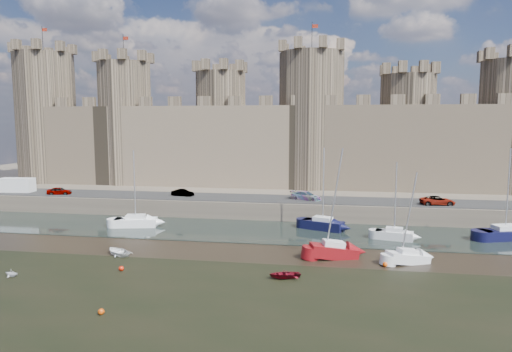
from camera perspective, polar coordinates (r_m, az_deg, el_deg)
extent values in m
plane|color=black|center=(35.09, -0.58, -16.41)|extent=(160.00, 160.00, 0.00)
cube|color=black|center=(29.76, -2.72, -20.89)|extent=(70.00, 34.00, 0.01)
cube|color=black|center=(57.70, 3.58, -7.02)|extent=(160.00, 12.00, 0.08)
cube|color=#4C443A|center=(92.78, 5.85, -1.01)|extent=(160.00, 60.00, 2.50)
cube|color=black|center=(66.95, 4.47, -2.90)|extent=(160.00, 7.00, 0.10)
cube|color=#42382B|center=(80.06, 5.38, 3.69)|extent=(100.00, 9.00, 14.00)
cylinder|color=#42382B|center=(96.09, -24.68, 6.60)|extent=(11.00, 11.00, 24.00)
cylinder|color=black|center=(97.27, -25.12, 15.17)|extent=(0.10, 0.10, 5.00)
cube|color=maroon|center=(97.30, -24.93, 16.25)|extent=(1.00, 0.03, 0.60)
cylinder|color=#42382B|center=(88.17, -15.95, 6.35)|extent=(10.00, 10.00, 22.00)
cylinder|color=black|center=(89.14, -16.24, 15.05)|extent=(0.10, 0.10, 5.00)
cube|color=maroon|center=(89.22, -15.98, 16.23)|extent=(1.00, 0.03, 0.60)
cylinder|color=#42382B|center=(82.13, -4.43, 5.87)|extent=(9.00, 9.00, 20.00)
cylinder|color=#42382B|center=(79.83, 6.86, 6.90)|extent=(11.00, 11.00, 23.00)
cylinder|color=black|center=(81.07, 7.01, 16.84)|extent=(0.10, 0.10, 5.00)
cube|color=maroon|center=(81.39, 7.40, 18.08)|extent=(1.00, 0.03, 0.60)
cylinder|color=#42382B|center=(80.73, 18.31, 5.18)|extent=(9.00, 9.00, 19.00)
cylinder|color=#42382B|center=(84.66, 29.14, 5.40)|extent=(10.00, 10.00, 21.00)
imported|color=gray|center=(77.16, -23.38, -1.73)|extent=(3.79, 2.12, 1.22)
imported|color=gray|center=(70.19, -9.16, -2.10)|extent=(3.54, 1.76, 1.12)
imported|color=gray|center=(66.42, 6.26, -2.47)|extent=(4.85, 3.24, 1.30)
imported|color=gray|center=(66.73, 21.75, -2.90)|extent=(4.77, 2.61, 1.27)
cube|color=silver|center=(82.70, -27.72, -1.03)|extent=(5.44, 2.50, 2.31)
cube|color=white|center=(62.35, -14.80, -5.64)|extent=(5.71, 3.21, 1.10)
cube|color=silver|center=(62.19, -14.82, -4.92)|extent=(2.65, 1.95, 0.50)
cylinder|color=silver|center=(61.48, -14.94, -1.05)|extent=(0.14, 0.14, 8.97)
cube|color=black|center=(59.34, 8.34, -6.09)|extent=(5.61, 3.77, 1.14)
cube|color=silver|center=(59.16, 8.35, -5.30)|extent=(2.68, 2.16, 0.52)
cylinder|color=silver|center=(58.40, 8.43, -1.07)|extent=(0.14, 0.14, 9.34)
cube|color=silver|center=(56.26, 16.88, -7.11)|extent=(4.48, 2.47, 0.99)
cube|color=silver|center=(56.09, 16.91, -6.39)|extent=(2.08, 1.51, 0.45)
cylinder|color=silver|center=(55.36, 17.05, -2.52)|extent=(0.14, 0.14, 8.13)
cube|color=black|center=(61.44, 28.69, -6.41)|extent=(6.54, 4.21, 1.17)
cube|color=silver|center=(61.26, 28.74, -5.64)|extent=(3.10, 2.45, 0.53)
cylinder|color=silver|center=(60.51, 28.98, -1.47)|extent=(0.14, 0.14, 9.53)
cube|color=maroon|center=(47.76, 9.66, -9.35)|extent=(5.15, 3.18, 1.23)
cube|color=silver|center=(47.52, 9.68, -8.32)|extent=(2.43, 1.87, 0.56)
cylinder|color=silver|center=(46.51, 9.80, -2.67)|extent=(0.14, 0.14, 10.03)
cube|color=silver|center=(47.84, 18.40, -9.73)|extent=(4.49, 3.17, 0.98)
cube|color=silver|center=(47.64, 18.44, -8.91)|extent=(2.16, 1.79, 0.45)
cylinder|color=silver|center=(46.78, 18.61, -4.41)|extent=(0.14, 0.14, 8.06)
imported|color=white|center=(47.04, -28.24, -10.69)|extent=(1.35, 1.18, 0.67)
imported|color=maroon|center=(41.50, 3.57, -12.24)|extent=(3.41, 2.97, 0.59)
imported|color=silver|center=(50.33, -16.82, -9.06)|extent=(3.77, 3.46, 0.64)
sphere|color=red|center=(45.08, -16.49, -11.02)|extent=(0.48, 0.48, 0.48)
sphere|color=#DA4909|center=(46.12, 15.84, -10.59)|extent=(0.49, 0.49, 0.49)
sphere|color=#B93E08|center=(36.01, -18.79, -15.76)|extent=(0.46, 0.46, 0.46)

